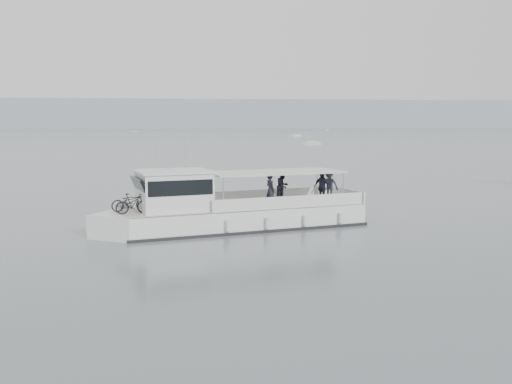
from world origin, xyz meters
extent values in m
plane|color=slate|center=(0.00, 0.00, 0.00)|extent=(1400.00, 1400.00, 0.00)
cube|color=#939EA8|center=(0.00, 560.00, 14.00)|extent=(1400.00, 90.00, 28.00)
cube|color=white|center=(3.81, -1.22, 0.40)|extent=(11.04, 5.58, 1.16)
cube|color=white|center=(-1.33, -2.65, 0.40)|extent=(2.79, 2.79, 1.16)
cube|color=beige|center=(3.81, -1.22, 0.98)|extent=(11.04, 5.58, 0.05)
cube|color=black|center=(3.81, -1.22, 0.04)|extent=(11.24, 5.74, 0.16)
cube|color=white|center=(4.99, 0.52, 1.24)|extent=(6.88, 1.98, 0.53)
cube|color=white|center=(5.72, -2.12, 1.24)|extent=(6.88, 1.98, 0.53)
cube|color=white|center=(8.91, 0.19, 1.24)|extent=(0.84, 2.77, 0.53)
cube|color=white|center=(0.73, -2.08, 1.78)|extent=(3.38, 3.07, 1.60)
cube|color=black|center=(-0.60, -2.44, 1.91)|extent=(1.07, 2.28, 1.03)
cube|color=black|center=(0.73, -2.08, 2.04)|extent=(3.22, 3.06, 0.62)
cube|color=white|center=(0.73, -2.08, 2.62)|extent=(3.60, 3.29, 0.09)
cube|color=silver|center=(5.19, -0.85, 2.44)|extent=(6.54, 4.18, 0.07)
cylinder|color=silver|center=(2.77, -2.80, 1.71)|extent=(0.07, 0.07, 1.47)
cylinder|color=silver|center=(2.11, -0.40, 1.71)|extent=(0.07, 0.07, 1.47)
cylinder|color=silver|center=(8.26, -1.29, 1.71)|extent=(0.07, 0.07, 1.47)
cylinder|color=silver|center=(7.60, 1.11, 1.71)|extent=(0.07, 0.07, 1.47)
cylinder|color=silver|center=(0.00, -1.45, 3.78)|extent=(0.03, 0.03, 2.31)
cylinder|color=silver|center=(1.24, -2.58, 3.60)|extent=(0.03, 0.03, 1.96)
cylinder|color=silver|center=(2.95, -3.09, 0.44)|extent=(0.26, 0.26, 0.44)
cylinder|color=silver|center=(4.66, -2.61, 0.44)|extent=(0.26, 0.26, 0.44)
cylinder|color=silver|center=(6.37, -2.14, 0.44)|extent=(0.26, 0.26, 0.44)
cylinder|color=silver|center=(8.09, -1.67, 0.44)|extent=(0.26, 0.26, 0.44)
imported|color=black|center=(-1.08, -2.21, 1.38)|extent=(1.61, 0.92, 0.80)
imported|color=black|center=(-0.89, -2.89, 1.40)|extent=(1.46, 0.76, 0.84)
imported|color=#22232D|center=(4.88, -1.76, 1.72)|extent=(0.53, 0.64, 1.49)
imported|color=#22232D|center=(5.70, -0.06, 1.72)|extent=(0.92, 0.91, 1.49)
imported|color=#22232D|center=(7.38, -0.79, 1.72)|extent=(0.82, 0.92, 1.49)
imported|color=#22232D|center=(8.00, 0.30, 1.72)|extent=(1.09, 1.05, 1.49)
cube|color=white|center=(39.92, 177.96, 0.30)|extent=(5.55, 6.04, 0.75)
cube|color=white|center=(39.92, 177.96, 0.62)|extent=(2.74, 2.79, 0.45)
cylinder|color=silver|center=(39.92, 177.96, 4.03)|extent=(0.08, 0.08, 6.86)
cube|color=white|center=(-30.03, 303.55, 0.30)|extent=(4.74, 4.83, 0.75)
cube|color=white|center=(-30.03, 303.55, 0.62)|extent=(2.28, 2.29, 0.45)
cylinder|color=silver|center=(-30.03, 303.55, 3.42)|extent=(0.08, 0.08, 5.64)
cube|color=white|center=(28.06, 95.39, 0.30)|extent=(4.97, 7.04, 0.75)
cube|color=white|center=(28.06, 95.39, 0.62)|extent=(2.76, 2.97, 0.45)
cylinder|color=silver|center=(28.06, 95.39, 4.33)|extent=(0.08, 0.08, 7.46)
cube|color=white|center=(98.19, 367.61, 0.30)|extent=(3.33, 5.55, 0.75)
cube|color=white|center=(98.19, 367.61, 0.62)|extent=(2.00, 2.23, 0.45)
camera|label=1|loc=(1.39, -26.08, 4.60)|focal=40.00mm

